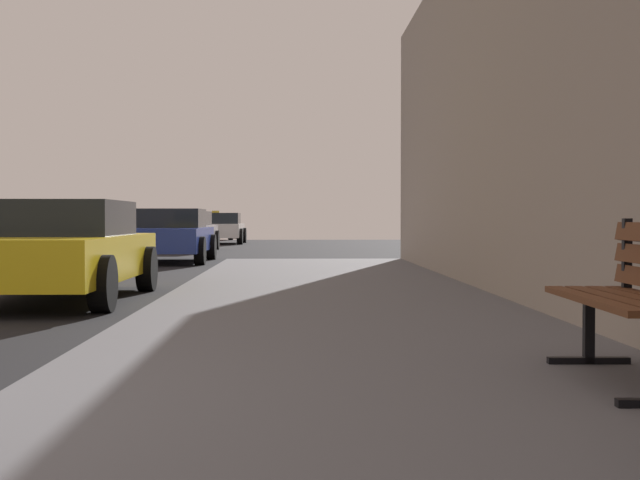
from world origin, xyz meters
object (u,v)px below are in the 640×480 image
car_blue (169,235)px  car_white (220,228)px  car_silver (184,231)px  car_red (215,226)px  car_yellow (55,249)px

car_blue → car_white: (-0.15, 15.76, 0.00)m
car_silver → car_white: 8.54m
car_silver → car_red: (-0.45, 16.25, 0.00)m
car_yellow → car_blue: same height
car_blue → car_white: bearing=-89.4°
car_yellow → car_silver: size_ratio=1.00×
car_yellow → car_red: 33.47m
car_yellow → car_silver: 17.22m
car_blue → car_silver: (-0.57, 7.23, 0.00)m
car_blue → car_red: car_red is taller
car_yellow → car_white: size_ratio=1.13×
car_yellow → car_red: (-0.98, 33.45, 0.00)m
car_silver → car_white: same height
car_yellow → car_white: bearing=-89.7°
car_silver → car_white: size_ratio=1.13×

